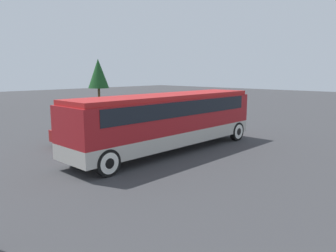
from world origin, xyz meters
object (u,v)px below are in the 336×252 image
object	(u,v)px
parked_car_mid	(97,120)
tour_bus	(169,117)
parked_car_near	(170,116)
parked_car_far	(89,131)

from	to	relation	value
parked_car_mid	tour_bus	bearing A→B (deg)	-97.47
tour_bus	parked_car_near	distance (m)	8.28
tour_bus	parked_car_mid	distance (m)	8.18
tour_bus	parked_car_near	size ratio (longest dim) A/B	2.39
tour_bus	parked_car_near	bearing A→B (deg)	42.68
tour_bus	parked_car_near	world-z (taller)	tour_bus
tour_bus	parked_car_mid	world-z (taller)	tour_bus
parked_car_near	parked_car_mid	xyz separation A→B (m)	(-4.98, 2.47, 0.00)
parked_car_near	parked_car_mid	bearing A→B (deg)	153.60
parked_car_near	parked_car_far	bearing A→B (deg)	-173.78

